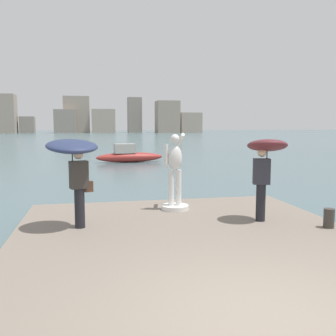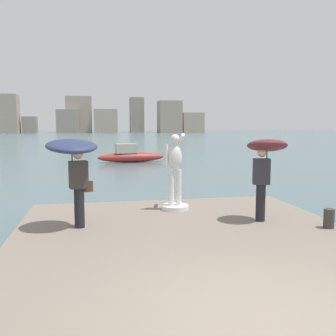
{
  "view_description": "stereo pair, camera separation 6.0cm",
  "coord_description": "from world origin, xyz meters",
  "px_view_note": "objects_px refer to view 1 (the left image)",
  "views": [
    {
      "loc": [
        -1.92,
        -3.83,
        2.64
      ],
      "look_at": [
        0.0,
        5.61,
        1.55
      ],
      "focal_mm": 39.96,
      "sensor_mm": 36.0,
      "label": 1
    },
    {
      "loc": [
        -1.86,
        -3.84,
        2.64
      ],
      "look_at": [
        0.0,
        5.61,
        1.55
      ],
      "focal_mm": 39.96,
      "sensor_mm": 36.0,
      "label": 2
    }
  ],
  "objects_px": {
    "onlooker_left": "(74,157)",
    "mooring_bollard": "(329,218)",
    "boat_near": "(129,156)",
    "statue_white_figure": "(175,178)",
    "onlooker_right": "(265,157)"
  },
  "relations": [
    {
      "from": "statue_white_figure",
      "to": "onlooker_right",
      "type": "xyz_separation_m",
      "value": [
        1.8,
        -1.6,
        0.67
      ]
    },
    {
      "from": "onlooker_left",
      "to": "mooring_bollard",
      "type": "xyz_separation_m",
      "value": [
        5.48,
        -1.1,
        -1.35
      ]
    },
    {
      "from": "mooring_bollard",
      "to": "onlooker_left",
      "type": "bearing_deg",
      "value": 168.6
    },
    {
      "from": "statue_white_figure",
      "to": "boat_near",
      "type": "relative_size",
      "value": 0.41
    },
    {
      "from": "boat_near",
      "to": "onlooker_left",
      "type": "bearing_deg",
      "value": -99.01
    },
    {
      "from": "onlooker_right",
      "to": "boat_near",
      "type": "relative_size",
      "value": 0.4
    },
    {
      "from": "onlooker_right",
      "to": "statue_white_figure",
      "type": "bearing_deg",
      "value": 138.43
    },
    {
      "from": "onlooker_left",
      "to": "mooring_bollard",
      "type": "relative_size",
      "value": 4.7
    },
    {
      "from": "boat_near",
      "to": "statue_white_figure",
      "type": "bearing_deg",
      "value": -91.51
    },
    {
      "from": "onlooker_left",
      "to": "onlooker_right",
      "type": "relative_size",
      "value": 1.01
    },
    {
      "from": "mooring_bollard",
      "to": "boat_near",
      "type": "bearing_deg",
      "value": 97.05
    },
    {
      "from": "mooring_bollard",
      "to": "boat_near",
      "type": "height_order",
      "value": "boat_near"
    },
    {
      "from": "statue_white_figure",
      "to": "mooring_bollard",
      "type": "distance_m",
      "value": 3.88
    },
    {
      "from": "onlooker_left",
      "to": "statue_white_figure",
      "type": "bearing_deg",
      "value": 28.11
    },
    {
      "from": "statue_white_figure",
      "to": "onlooker_left",
      "type": "height_order",
      "value": "statue_white_figure"
    }
  ]
}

